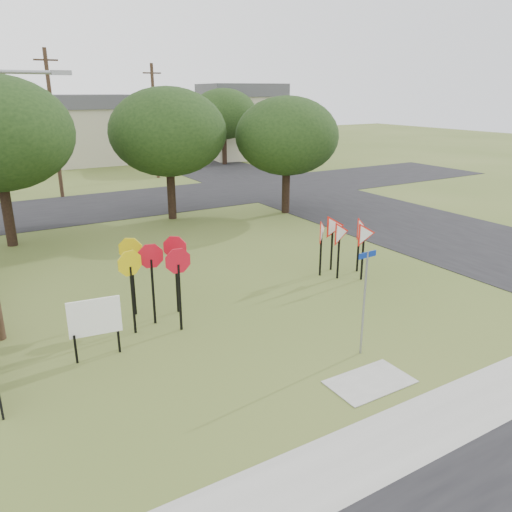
{
  "coord_description": "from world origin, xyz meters",
  "views": [
    {
      "loc": [
        -7.58,
        -9.82,
        6.57
      ],
      "look_at": [
        0.08,
        3.0,
        1.6
      ],
      "focal_mm": 35.0,
      "sensor_mm": 36.0,
      "label": 1
    }
  ],
  "objects": [
    {
      "name": "yield_sign_cluster",
      "position": [
        4.15,
        3.58,
        1.63
      ],
      "size": [
        2.3,
        1.55,
        2.21
      ],
      "color": "black",
      "rests_on": "ground"
    },
    {
      "name": "planting_strip",
      "position": [
        0.0,
        -5.4,
        0.01
      ],
      "size": [
        30.0,
        0.8,
        0.02
      ],
      "primitive_type": "cube",
      "color": "#465821",
      "rests_on": "ground"
    },
    {
      "name": "far_pole_b",
      "position": [
        6.0,
        28.0,
        4.35
      ],
      "size": [
        1.4,
        0.24,
        8.5
      ],
      "color": "#412D1E",
      "rests_on": "ground"
    },
    {
      "name": "street_right",
      "position": [
        12.0,
        10.0,
        0.01
      ],
      "size": [
        8.0,
        50.0,
        0.02
      ],
      "primitive_type": "cube",
      "color": "black",
      "rests_on": "ground"
    },
    {
      "name": "ground",
      "position": [
        0.0,
        0.0,
        0.0
      ],
      "size": [
        140.0,
        140.0,
        0.0
      ],
      "primitive_type": "plane",
      "color": "#465821"
    },
    {
      "name": "tree_far_right",
      "position": [
        14.0,
        32.0,
        4.54
      ],
      "size": [
        6.0,
        6.0,
        6.8
      ],
      "color": "black",
      "rests_on": "ground"
    },
    {
      "name": "stop_sign_cluster",
      "position": [
        -3.18,
        3.29,
        1.84
      ],
      "size": [
        2.28,
        1.99,
        2.48
      ],
      "color": "black",
      "rests_on": "ground"
    },
    {
      "name": "sidewalk",
      "position": [
        0.0,
        -4.2,
        0.01
      ],
      "size": [
        30.0,
        1.6,
        0.02
      ],
      "primitive_type": "cube",
      "color": "gray",
      "rests_on": "ground"
    },
    {
      "name": "info_board",
      "position": [
        -5.21,
        2.07,
        1.08
      ],
      "size": [
        1.3,
        0.21,
        1.63
      ],
      "color": "black",
      "rests_on": "ground"
    },
    {
      "name": "tree_near_mid",
      "position": [
        2.0,
        15.0,
        4.54
      ],
      "size": [
        6.0,
        6.0,
        6.8
      ],
      "color": "black",
      "rests_on": "ground"
    },
    {
      "name": "street_name_sign",
      "position": [
        0.75,
        -1.24,
        1.62
      ],
      "size": [
        0.58,
        0.06,
        2.8
      ],
      "color": "gray",
      "rests_on": "ground"
    },
    {
      "name": "curb_pad",
      "position": [
        0.0,
        -2.4,
        0.01
      ],
      "size": [
        2.0,
        1.2,
        0.02
      ],
      "primitive_type": "cube",
      "color": "gray",
      "rests_on": "ground"
    },
    {
      "name": "house_mid",
      "position": [
        4.0,
        40.0,
        3.15
      ],
      "size": [
        8.4,
        8.4,
        6.2
      ],
      "color": "#BFBA9A",
      "rests_on": "ground"
    },
    {
      "name": "far_pole_a",
      "position": [
        -2.0,
        24.0,
        4.6
      ],
      "size": [
        1.4,
        0.24,
        9.0
      ],
      "color": "#412D1E",
      "rests_on": "ground"
    },
    {
      "name": "house_right",
      "position": [
        18.0,
        36.0,
        3.65
      ],
      "size": [
        8.3,
        8.3,
        7.2
      ],
      "color": "#BFBA9A",
      "rests_on": "ground"
    },
    {
      "name": "street_far",
      "position": [
        0.0,
        20.0,
        0.01
      ],
      "size": [
        60.0,
        8.0,
        0.02
      ],
      "primitive_type": "cube",
      "color": "black",
      "rests_on": "ground"
    },
    {
      "name": "tree_near_right",
      "position": [
        8.0,
        13.0,
        4.22
      ],
      "size": [
        5.6,
        5.6,
        6.33
      ],
      "color": "black",
      "rests_on": "ground"
    }
  ]
}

